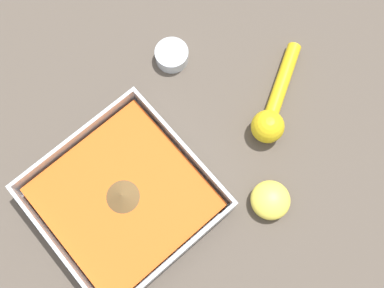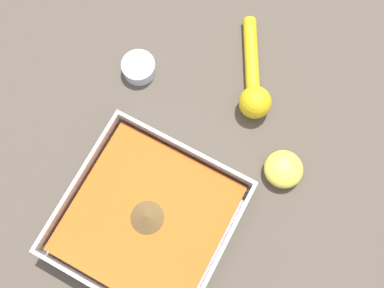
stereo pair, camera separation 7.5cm
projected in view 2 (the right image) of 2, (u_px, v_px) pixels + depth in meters
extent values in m
plane|color=brown|center=(153.00, 207.00, 0.75)|extent=(4.00, 4.00, 0.00)
cube|color=silver|center=(149.00, 220.00, 0.74)|extent=(0.26, 0.26, 0.01)
cube|color=silver|center=(185.00, 151.00, 0.74)|extent=(0.26, 0.01, 0.05)
cube|color=silver|center=(80.00, 181.00, 0.72)|extent=(0.01, 0.24, 0.05)
cube|color=silver|center=(218.00, 257.00, 0.69)|extent=(0.01, 0.24, 0.05)
cube|color=orange|center=(148.00, 219.00, 0.72)|extent=(0.23, 0.23, 0.03)
cone|color=brown|center=(147.00, 217.00, 0.69)|extent=(0.05, 0.05, 0.02)
cylinder|color=silver|center=(139.00, 68.00, 0.80)|extent=(0.06, 0.06, 0.03)
cylinder|color=brown|center=(139.00, 68.00, 0.80)|extent=(0.05, 0.05, 0.01)
sphere|color=yellow|center=(255.00, 102.00, 0.77)|extent=(0.06, 0.06, 0.06)
cylinder|color=yellow|center=(251.00, 54.00, 0.81)|extent=(0.09, 0.14, 0.02)
ellipsoid|color=#EFDB4C|center=(283.00, 169.00, 0.75)|extent=(0.07, 0.07, 0.04)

